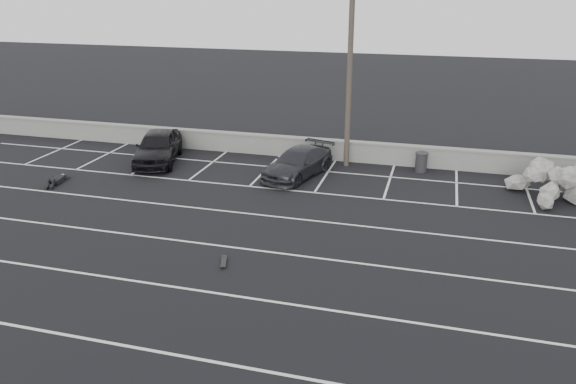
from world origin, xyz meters
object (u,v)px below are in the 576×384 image
(car_left, at_px, (158,147))
(skateboard, at_px, (224,262))
(car_right, at_px, (298,163))
(utility_pole, at_px, (350,65))
(trash_bin, at_px, (421,162))
(person, at_px, (59,177))

(car_left, height_order, skateboard, car_left)
(car_left, xyz_separation_m, car_right, (7.39, -0.25, -0.16))
(utility_pole, distance_m, trash_bin, 5.79)
(car_right, bearing_deg, utility_pole, 65.70)
(skateboard, bearing_deg, car_right, 71.53)
(car_left, relative_size, car_right, 1.06)
(utility_pole, xyz_separation_m, skateboard, (-2.05, -11.41, -4.90))
(car_right, bearing_deg, car_left, -165.07)
(person, height_order, skateboard, person)
(car_right, xyz_separation_m, skateboard, (-0.12, -9.20, -0.59))
(car_left, relative_size, person, 2.05)
(utility_pole, bearing_deg, car_left, -168.11)
(car_left, distance_m, trash_bin, 13.13)
(trash_bin, bearing_deg, person, -159.54)
(utility_pole, distance_m, skateboard, 12.59)
(person, bearing_deg, trash_bin, 7.25)
(person, bearing_deg, skateboard, -41.23)
(utility_pole, height_order, skateboard, utility_pole)
(car_right, bearing_deg, trash_bin, 38.71)
(car_right, distance_m, utility_pole, 5.22)
(car_left, relative_size, utility_pole, 0.48)
(car_right, height_order, trash_bin, car_right)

